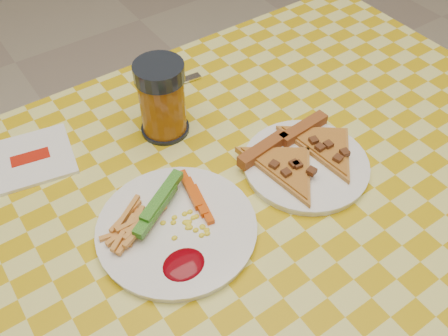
{
  "coord_description": "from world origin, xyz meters",
  "views": [
    {
      "loc": [
        -0.31,
        -0.41,
        1.39
      ],
      "look_at": [
        0.01,
        0.06,
        0.78
      ],
      "focal_mm": 40.0,
      "sensor_mm": 36.0,
      "label": 1
    }
  ],
  "objects_px": {
    "plate_left": "(177,229)",
    "plate_right": "(306,166)",
    "table": "(238,228)",
    "drink_glass": "(162,100)"
  },
  "relations": [
    {
      "from": "plate_left",
      "to": "plate_right",
      "type": "distance_m",
      "value": 0.25
    },
    {
      "from": "table",
      "to": "plate_right",
      "type": "height_order",
      "value": "plate_right"
    },
    {
      "from": "drink_glass",
      "to": "plate_left",
      "type": "bearing_deg",
      "value": -115.93
    },
    {
      "from": "table",
      "to": "drink_glass",
      "type": "distance_m",
      "value": 0.26
    },
    {
      "from": "plate_right",
      "to": "drink_glass",
      "type": "xyz_separation_m",
      "value": [
        -0.15,
        0.23,
        0.07
      ]
    },
    {
      "from": "table",
      "to": "drink_glass",
      "type": "bearing_deg",
      "value": 92.78
    },
    {
      "from": "plate_left",
      "to": "plate_right",
      "type": "height_order",
      "value": "same"
    },
    {
      "from": "table",
      "to": "plate_left",
      "type": "xyz_separation_m",
      "value": [
        -0.11,
        0.01,
        0.08
      ]
    },
    {
      "from": "table",
      "to": "plate_left",
      "type": "relative_size",
      "value": 5.24
    },
    {
      "from": "table",
      "to": "plate_left",
      "type": "bearing_deg",
      "value": 176.5
    }
  ]
}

